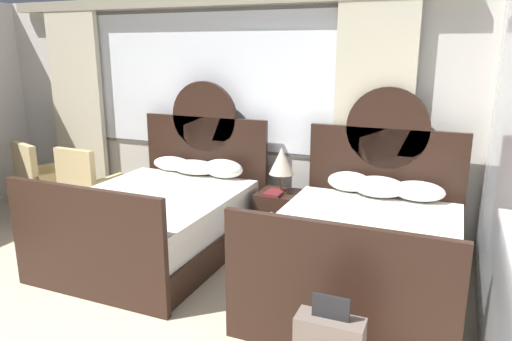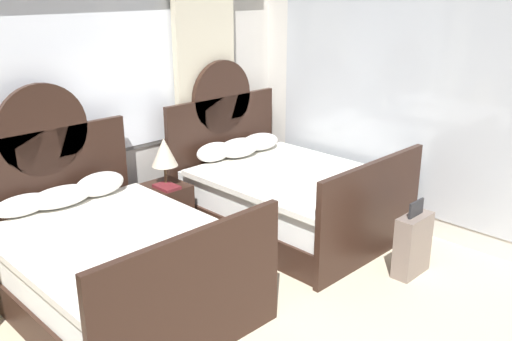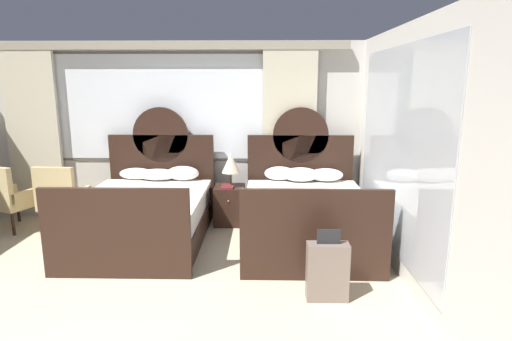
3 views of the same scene
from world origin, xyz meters
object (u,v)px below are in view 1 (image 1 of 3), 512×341
(book_on_nightstand, at_px, (274,193))
(armchair_by_window_centre, at_px, (39,177))
(bed_near_mirror, at_px, (364,249))
(bed_near_window, at_px, (161,217))
(nightstand_between_beds, at_px, (279,217))
(armchair_by_window_left, at_px, (87,184))
(table_lamp_on_nightstand, at_px, (282,162))

(book_on_nightstand, height_order, armchair_by_window_centre, armchair_by_window_centre)
(bed_near_mirror, height_order, book_on_nightstand, bed_near_mirror)
(bed_near_mirror, bearing_deg, armchair_by_window_centre, 175.10)
(bed_near_window, height_order, bed_near_mirror, same)
(nightstand_between_beds, relative_size, armchair_by_window_centre, 0.60)
(bed_near_window, distance_m, nightstand_between_beds, 1.28)
(armchair_by_window_left, bearing_deg, nightstand_between_beds, 8.58)
(bed_near_mirror, height_order, nightstand_between_beds, bed_near_mirror)
(table_lamp_on_nightstand, bearing_deg, bed_near_window, -146.99)
(bed_near_window, xyz_separation_m, book_on_nightstand, (1.04, 0.62, 0.21))
(nightstand_between_beds, height_order, table_lamp_on_nightstand, table_lamp_on_nightstand)
(bed_near_mirror, distance_m, table_lamp_on_nightstand, 1.37)
(armchair_by_window_left, bearing_deg, bed_near_window, -15.41)
(table_lamp_on_nightstand, xyz_separation_m, armchair_by_window_centre, (-3.16, -0.34, -0.42))
(book_on_nightstand, distance_m, armchair_by_window_centre, 3.12)
(table_lamp_on_nightstand, bearing_deg, nightstand_between_beds, 160.61)
(nightstand_between_beds, distance_m, armchair_by_window_left, 2.40)
(nightstand_between_beds, relative_size, armchair_by_window_left, 0.60)
(bed_near_window, xyz_separation_m, table_lamp_on_nightstand, (1.09, 0.71, 0.54))
(bed_near_window, bearing_deg, table_lamp_on_nightstand, 33.01)
(nightstand_between_beds, height_order, book_on_nightstand, book_on_nightstand)
(armchair_by_window_left, xyz_separation_m, armchair_by_window_centre, (-0.77, 0.00, 0.00))
(bed_near_window, bearing_deg, armchair_by_window_centre, 170.06)
(armchair_by_window_centre, bearing_deg, bed_near_window, -9.94)
(bed_near_window, relative_size, bed_near_mirror, 1.00)
(bed_near_window, xyz_separation_m, nightstand_between_beds, (1.06, 0.71, -0.09))
(bed_near_mirror, relative_size, table_lamp_on_nightstand, 4.30)
(table_lamp_on_nightstand, height_order, book_on_nightstand, table_lamp_on_nightstand)
(bed_near_mirror, bearing_deg, bed_near_window, -179.91)
(table_lamp_on_nightstand, bearing_deg, book_on_nightstand, -120.97)
(armchair_by_window_centre, bearing_deg, armchair_by_window_left, -0.37)
(bed_near_mirror, xyz_separation_m, book_on_nightstand, (-1.09, 0.62, 0.21))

